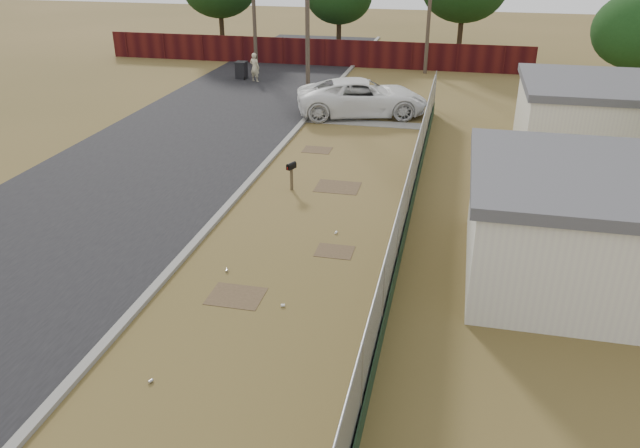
% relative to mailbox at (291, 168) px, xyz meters
% --- Properties ---
extents(ground, '(120.00, 120.00, 0.00)m').
position_rel_mailbox_xyz_m(ground, '(1.29, -2.37, -0.83)').
color(ground, brown).
rests_on(ground, ground).
extents(street, '(15.10, 60.00, 0.12)m').
position_rel_mailbox_xyz_m(street, '(-5.47, 5.68, -0.82)').
color(street, black).
rests_on(street, ground).
extents(chainlink_fence, '(0.10, 27.06, 2.02)m').
position_rel_mailbox_xyz_m(chainlink_fence, '(4.41, -1.34, -0.04)').
color(chainlink_fence, gray).
rests_on(chainlink_fence, ground).
extents(privacy_fence, '(30.00, 0.12, 1.80)m').
position_rel_mailbox_xyz_m(privacy_fence, '(-4.71, 22.63, 0.07)').
color(privacy_fence, '#410F0D').
rests_on(privacy_fence, ground).
extents(utility_poles, '(12.60, 8.24, 9.00)m').
position_rel_mailbox_xyz_m(utility_poles, '(-2.38, 18.30, 3.86)').
color(utility_poles, '#4F4035').
rests_on(utility_poles, ground).
extents(houses, '(9.30, 17.24, 3.10)m').
position_rel_mailbox_xyz_m(houses, '(10.99, 0.77, 0.73)').
color(houses, beige).
rests_on(houses, ground).
extents(mailbox, '(0.31, 0.45, 1.05)m').
position_rel_mailbox_xyz_m(mailbox, '(0.00, 0.00, 0.00)').
color(mailbox, brown).
rests_on(mailbox, ground).
extents(pickup_truck, '(7.17, 4.77, 1.83)m').
position_rel_mailbox_xyz_m(pickup_truck, '(0.86, 10.61, 0.08)').
color(pickup_truck, white).
rests_on(pickup_truck, ground).
extents(pedestrian, '(0.73, 0.58, 1.76)m').
position_rel_mailbox_xyz_m(pedestrian, '(-6.87, 16.77, 0.05)').
color(pedestrian, beige).
rests_on(pedestrian, ground).
extents(trash_bin, '(0.73, 0.80, 1.08)m').
position_rel_mailbox_xyz_m(trash_bin, '(-7.97, 17.38, -0.28)').
color(trash_bin, black).
rests_on(trash_bin, ground).
extents(scattered_litter, '(2.58, 7.92, 0.07)m').
position_rel_mailbox_xyz_m(scattered_litter, '(0.95, -6.99, -0.79)').
color(scattered_litter, white).
rests_on(scattered_litter, ground).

